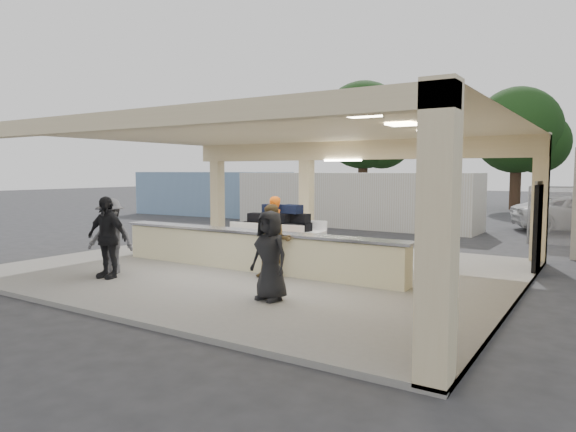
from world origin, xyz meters
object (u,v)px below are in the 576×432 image
Objects in this scene: luggage_cart at (278,227)px; baggage_handler at (273,229)px; passenger_a at (273,241)px; drum_fan at (434,248)px; passenger_d at (270,256)px; passenger_b at (107,237)px; container_blue at (212,194)px; container_white at (352,200)px; baggage_counter at (251,250)px; passenger_c at (111,236)px.

baggage_handler is (0.72, -1.33, 0.10)m from luggage_cart.
drum_fan is at bearing 13.77° from passenger_a.
passenger_a is 0.99× the size of passenger_d.
passenger_b is 4.30m from passenger_d.
drum_fan is 7.72m from passenger_b.
drum_fan is at bearing 78.24° from passenger_d.
baggage_handler is 0.18× the size of container_blue.
passenger_a is 0.90× the size of passenger_b.
baggage_handler reaches higher than luggage_cart.
container_blue is at bearing 144.11° from passenger_d.
drum_fan is at bearing -7.74° from luggage_cart.
passenger_a is (1.94, -3.13, 0.07)m from luggage_cart.
container_white is at bearing 119.45° from passenger_d.
baggage_counter is 3.22× the size of luggage_cart.
luggage_cart is 1.37× the size of passenger_b.
container_blue is (-9.35, 1.12, 0.01)m from container_white.
passenger_c is (-1.59, -4.77, 0.12)m from luggage_cart.
container_blue reaches higher than passenger_b.
drum_fan is 0.63× the size of passenger_d.
luggage_cart is at bearing -45.10° from container_blue.
luggage_cart is 0.22× the size of container_white.
container_blue reaches higher than baggage_handler.
container_blue is (-14.06, 14.62, 0.29)m from passenger_d.
passenger_c is (-6.40, -4.39, 0.32)m from drum_fan.
passenger_a is at bearing -110.28° from drum_fan.
passenger_b is at bearing -107.08° from luggage_cart.
luggage_cart is 1.50× the size of passenger_d.
passenger_c is at bearing -119.59° from drum_fan.
baggage_counter is at bearing 41.75° from passenger_b.
passenger_c is at bearing -60.56° from container_blue.
baggage_handler is 0.94× the size of passenger_b.
passenger_d is at bearing -61.20° from luggage_cart.
baggage_counter is 11.62m from container_white.
passenger_b is (-3.22, -2.01, 0.09)m from passenger_a.
luggage_cart is at bearing 91.83° from passenger_a.
passenger_d is (-1.79, -4.44, 0.28)m from drum_fan.
baggage_handler is (-4.08, -0.94, 0.31)m from drum_fan.
baggage_handler is 10.29m from container_white.
baggage_counter is at bearing -49.55° from container_blue.
passenger_d is 0.18× the size of container_blue.
container_white is (-2.65, 11.30, 0.64)m from baggage_counter.
container_white is (-1.70, 8.67, 0.35)m from luggage_cart.
passenger_a is 18.33m from container_blue.
baggage_handler is at bearing 94.13° from passenger_a.
drum_fan reaches higher than baggage_counter.
baggage_counter is 7.67× the size of drum_fan.
container_blue is at bearing 105.18° from passenger_a.
container_blue is (-9.78, 14.93, 0.21)m from passenger_b.
passenger_a is at bearing 6.31° from passenger_c.
passenger_a is 3.90m from passenger_c.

